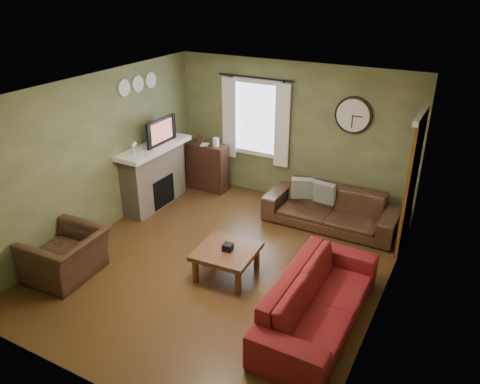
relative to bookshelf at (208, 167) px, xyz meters
The scene contains 31 objects.
floor 2.78m from the bookshelf, 54.18° to the right, with size 4.60×5.20×0.00m, color #503117.
ceiling 3.46m from the bookshelf, 54.18° to the right, with size 4.60×5.20×0.00m, color white.
wall_left 2.47m from the bookshelf, 107.51° to the right, with size 0.00×5.20×2.60m, color olive.
wall_right 4.56m from the bookshelf, 29.62° to the right, with size 0.00×5.20×2.60m, color olive.
wall_back 1.84m from the bookshelf, 13.44° to the left, with size 4.60×0.00×2.60m, color olive.
wall_front 5.14m from the bookshelf, 71.62° to the right, with size 4.60×0.00×2.60m, color olive.
fireplace 1.18m from the bookshelf, 115.07° to the right, with size 0.40×1.40×1.10m, color gray.
firebox 1.12m from the bookshelf, 106.17° to the right, with size 0.04×0.60×0.55m, color black.
mantel 1.34m from the bookshelf, 113.74° to the right, with size 0.58×1.60×0.08m, color white.
tv 1.35m from the bookshelf, 116.10° to the right, with size 0.60×0.08×0.35m, color black.
tv_screen 1.36m from the bookshelf, 111.93° to the right, with size 0.02×0.62×0.36m, color #994C3F.
medallion_left 2.37m from the bookshelf, 115.61° to the right, with size 0.28×0.28×0.03m, color white.
medallion_mid 2.18m from the bookshelf, 122.47° to the right, with size 0.28×0.28×0.03m, color white.
medallion_right 2.03m from the bookshelf, 133.44° to the right, with size 0.28×0.28×0.03m, color white.
window_pane 1.41m from the bookshelf, 21.92° to the left, with size 1.00×0.02×1.30m, color silver, non-canonical shape.
curtain_rod 2.03m from the bookshelf, 16.25° to the left, with size 0.03×0.03×1.50m, color black.
curtain_left 1.07m from the bookshelf, 36.82° to the left, with size 0.28×0.04×1.55m, color white.
curtain_right 1.77m from the bookshelf, 10.26° to the left, with size 0.28×0.04×1.55m, color white.
wall_clock 3.03m from the bookshelf, ahead, with size 0.64×0.06×0.64m, color white, non-canonical shape.
door 3.93m from the bookshelf, ahead, with size 0.05×0.90×2.10m, color brown.
bookshelf is the anchor object (origin of this frame).
book 0.50m from the bookshelf, 130.47° to the right, with size 0.15×0.20×0.02m, color #56351D.
sofa_brown 2.67m from the bookshelf, ahead, with size 2.24×0.88×0.65m, color #3C2619.
pillow_left 2.10m from the bookshelf, ahead, with size 0.38×0.12×0.38m, color gray.
pillow_right 2.50m from the bookshelf, ahead, with size 0.38×0.11×0.38m, color gray.
sofa_red 4.30m from the bookshelf, 39.84° to the right, with size 2.31×0.90×0.68m, color maroon.
armchair 3.51m from the bookshelf, 93.17° to the right, with size 1.03×0.90×0.67m, color #3C2619.
coffee_table 3.04m from the bookshelf, 53.24° to the right, with size 0.82×0.82×0.44m, color #56351D, non-canonical shape.
tissue_box 3.06m from the bookshelf, 52.99° to the right, with size 0.13×0.13×0.10m, color black.
wine_glass_a 1.84m from the bookshelf, 105.72° to the right, with size 0.07×0.07×0.19m, color white, non-canonical shape.
wine_glass_b 1.82m from the bookshelf, 106.02° to the right, with size 0.08×0.08×0.22m, color white, non-canonical shape.
Camera 1 is at (3.03, -5.07, 3.97)m, focal length 35.00 mm.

